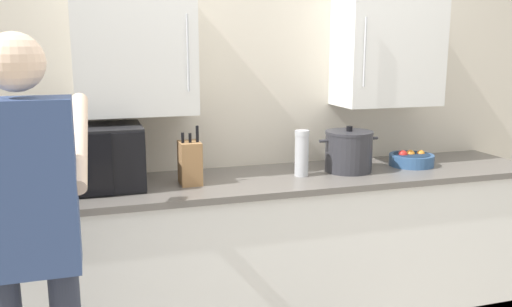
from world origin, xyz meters
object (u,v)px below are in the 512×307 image
microwave_oven (80,158)px  person_figure (29,228)px  thermos_flask (302,153)px  knife_block (190,163)px  stock_pot (349,151)px  fruit_bowl (411,159)px

microwave_oven → person_figure: person_figure is taller
microwave_oven → thermos_flask: 1.19m
knife_block → stock_pot: size_ratio=0.85×
microwave_oven → person_figure: bearing=-101.2°
microwave_oven → thermos_flask: size_ratio=2.20×
fruit_bowl → thermos_flask: bearing=-176.6°
thermos_flask → microwave_oven: bearing=176.9°
person_figure → microwave_oven: bearing=78.8°
knife_block → person_figure: size_ratio=0.19×
thermos_flask → stock_pot: size_ratio=0.70×
microwave_oven → stock_pot: size_ratio=1.54×
microwave_oven → person_figure: size_ratio=0.34×
fruit_bowl → stock_pot: 0.45m
thermos_flask → fruit_bowl: bearing=3.4°
fruit_bowl → stock_pot: size_ratio=0.72×
thermos_flask → person_figure: 1.57m
microwave_oven → fruit_bowl: (1.93, -0.02, -0.12)m
thermos_flask → person_figure: bearing=-150.0°
microwave_oven → knife_block: microwave_oven is taller
fruit_bowl → knife_block: 1.38m
thermos_flask → knife_block: bearing=179.1°
microwave_oven → fruit_bowl: 1.94m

